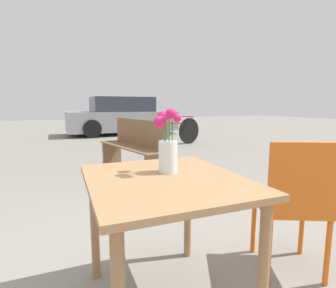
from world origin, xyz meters
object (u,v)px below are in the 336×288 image
at_px(table_front, 165,197).
at_px(bench_near, 135,145).
at_px(cafe_chair, 295,200).
at_px(flower_vase, 167,149).
at_px(bicycle, 175,131).
at_px(parked_car, 122,117).

distance_m(table_front, bench_near, 2.77).
height_order(cafe_chair, bench_near, cafe_chair).
distance_m(table_front, flower_vase, 0.25).
distance_m(table_front, bicycle, 5.68).
bearing_deg(bicycle, table_front, -117.12).
bearing_deg(bicycle, bench_near, -128.44).
bearing_deg(table_front, parked_car, 76.13).
xyz_separation_m(bench_near, parked_car, (1.36, 5.69, 0.18)).
bearing_deg(parked_car, bicycle, -81.13).
distance_m(bicycle, parked_car, 3.37).
xyz_separation_m(table_front, parked_car, (2.07, 8.37, 0.04)).
height_order(table_front, bench_near, bench_near).
xyz_separation_m(flower_vase, bicycle, (2.53, 4.96, -0.46)).
height_order(table_front, cafe_chair, cafe_chair).
height_order(table_front, bicycle, bicycle).
bearing_deg(flower_vase, cafe_chair, -14.35).
bearing_deg(table_front, bench_near, 75.29).
bearing_deg(bench_near, cafe_chair, -87.54).
bearing_deg(bicycle, cafe_chair, -108.86).
bearing_deg(cafe_chair, table_front, 172.30).
bearing_deg(bicycle, parked_car, 98.87).
relative_size(flower_vase, cafe_chair, 0.40).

